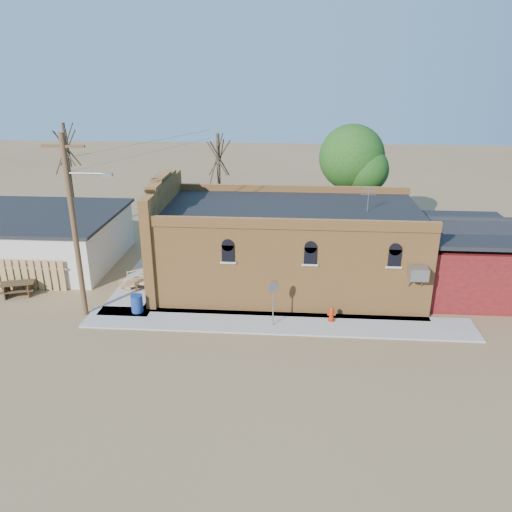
# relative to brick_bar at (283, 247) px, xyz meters

# --- Properties ---
(ground) EXTENTS (120.00, 120.00, 0.00)m
(ground) POSITION_rel_brick_bar_xyz_m (-1.64, -5.49, -2.34)
(ground) COLOR brown
(ground) RESTS_ON ground
(sidewalk_south) EXTENTS (19.00, 2.20, 0.08)m
(sidewalk_south) POSITION_rel_brick_bar_xyz_m (-0.14, -4.59, -2.30)
(sidewalk_south) COLOR #9E9991
(sidewalk_south) RESTS_ON ground
(sidewalk_west) EXTENTS (2.60, 10.00, 0.08)m
(sidewalk_west) POSITION_rel_brick_bar_xyz_m (-7.94, 0.51, -2.30)
(sidewalk_west) COLOR #9E9991
(sidewalk_west) RESTS_ON ground
(brick_bar) EXTENTS (16.40, 7.97, 6.30)m
(brick_bar) POSITION_rel_brick_bar_xyz_m (0.00, 0.00, 0.00)
(brick_bar) COLOR #BB7739
(brick_bar) RESTS_ON ground
(red_shed) EXTENTS (5.40, 6.40, 4.30)m
(red_shed) POSITION_rel_brick_bar_xyz_m (9.86, 0.01, -0.07)
(red_shed) COLOR #550E15
(red_shed) RESTS_ON ground
(wood_fence) EXTENTS (5.20, 0.10, 1.80)m
(wood_fence) POSITION_rel_brick_bar_xyz_m (-14.44, -1.69, -1.44)
(wood_fence) COLOR olive
(wood_fence) RESTS_ON ground
(utility_pole) EXTENTS (3.12, 0.26, 9.00)m
(utility_pole) POSITION_rel_brick_bar_xyz_m (-9.79, -4.29, 2.43)
(utility_pole) COLOR #44271B
(utility_pole) RESTS_ON ground
(tree_bare_near) EXTENTS (2.80, 2.80, 7.65)m
(tree_bare_near) POSITION_rel_brick_bar_xyz_m (-4.64, 7.51, 3.62)
(tree_bare_near) COLOR #453A27
(tree_bare_near) RESTS_ON ground
(tree_bare_far) EXTENTS (2.80, 2.80, 8.16)m
(tree_bare_far) POSITION_rel_brick_bar_xyz_m (-15.64, 8.51, 4.02)
(tree_bare_far) COLOR #453A27
(tree_bare_far) RESTS_ON ground
(tree_leafy) EXTENTS (4.40, 4.40, 8.15)m
(tree_leafy) POSITION_rel_brick_bar_xyz_m (4.36, 8.01, 3.59)
(tree_leafy) COLOR #453A27
(tree_leafy) RESTS_ON ground
(fire_hydrant) EXTENTS (0.41, 0.39, 0.73)m
(fire_hydrant) POSITION_rel_brick_bar_xyz_m (2.48, -4.23, -1.90)
(fire_hydrant) COLOR #B9290A
(fire_hydrant) RESTS_ON sidewalk_south
(stop_sign) EXTENTS (0.54, 0.42, 2.34)m
(stop_sign) POSITION_rel_brick_bar_xyz_m (-0.35, -4.87, -0.46)
(stop_sign) COLOR gray
(stop_sign) RESTS_ON sidewalk_south
(trash_barrel) EXTENTS (0.75, 0.75, 0.91)m
(trash_barrel) POSITION_rel_brick_bar_xyz_m (-7.26, -3.99, -1.80)
(trash_barrel) COLOR navy
(trash_barrel) RESTS_ON sidewalk_west
(picnic_table) EXTENTS (2.00, 1.73, 0.71)m
(picnic_table) POSITION_rel_brick_bar_xyz_m (-14.40, -2.29, -1.88)
(picnic_table) COLOR #432F1B
(picnic_table) RESTS_ON ground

